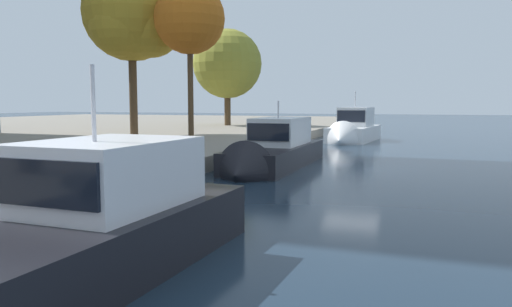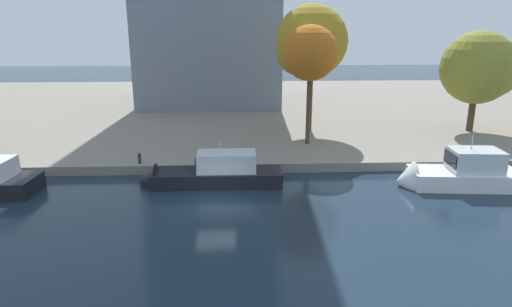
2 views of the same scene
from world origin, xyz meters
name	(u,v)px [view 1 (image 1 of 2)]	position (x,y,z in m)	size (l,w,h in m)	color
ground_plane	(352,169)	(0.00, 0.00, 0.00)	(220.00, 220.00, 0.00)	#192838
motor_yacht_0	(64,245)	(-16.15, 2.46, 0.69)	(8.31, 3.24, 4.70)	black
motor_yacht_1	(273,154)	(-0.58, 3.56, 0.63)	(9.95, 2.67, 4.04)	black
motor_yacht_2	(352,132)	(16.40, 2.28, 0.72)	(8.45, 3.53, 4.92)	white
mooring_bollard_0	(161,152)	(-5.94, 6.44, 1.14)	(0.28, 0.28, 0.82)	#2D2D33
tree_0	(228,65)	(24.76, 16.06, 6.79)	(7.09, 6.95, 9.68)	#4C3823
tree_1	(133,17)	(8.38, 16.58, 8.99)	(6.85, 7.20, 12.09)	#4C3823
tree_2	(190,21)	(7.59, 11.81, 8.38)	(4.67, 4.67, 10.16)	#4C3823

